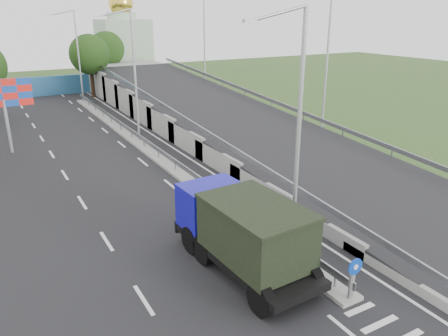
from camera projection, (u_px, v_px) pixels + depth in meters
road_surface at (122, 171)px, 29.10m from camera, size 26.00×90.00×0.04m
median at (144, 148)px, 33.74m from camera, size 1.00×44.00×0.20m
overpass_ramp at (228, 116)px, 36.66m from camera, size 10.00×50.00×3.50m
median_guardrail at (144, 140)px, 33.52m from camera, size 0.09×44.00×0.71m
sign_bollard at (353, 278)px, 15.54m from camera, size 0.64×0.23×1.67m
lamp_post_near at (295, 125)px, 17.12m from camera, size 2.74×0.18×10.08m
lamp_post_mid at (132, 70)px, 33.50m from camera, size 2.74×0.18×10.08m
lamp_post_far at (76, 51)px, 49.89m from camera, size 2.74×0.18×10.08m
blue_wall at (37, 87)px, 54.45m from camera, size 30.00×0.50×2.40m
church at (124, 45)px, 66.12m from camera, size 7.00×7.00×13.80m
billboard at (3, 97)px, 31.46m from camera, size 4.00×0.24×5.50m
tree_median_far at (90, 55)px, 52.62m from camera, size 4.80×4.80×7.60m
tree_ramp_far at (107, 49)px, 60.21m from camera, size 4.80×4.80×7.60m
dump_truck at (242, 229)px, 17.49m from camera, size 3.08×7.36×3.19m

